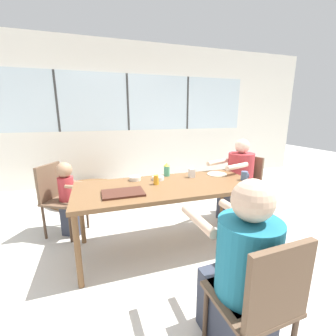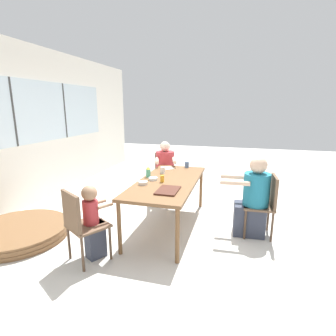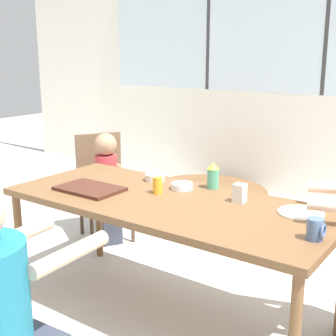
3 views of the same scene
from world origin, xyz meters
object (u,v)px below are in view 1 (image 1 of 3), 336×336
(coffee_mug, at_px, (245,176))
(sippy_cup, at_px, (167,169))
(chair_for_woman_green_shirt, at_px, (263,297))
(person_woman_green_shirt, at_px, (241,278))
(chair_for_man_blue_shirt, at_px, (245,181))
(juice_glass, at_px, (156,180))
(bowl_white_shallow, at_px, (135,178))
(folded_table_stack, at_px, (87,193))
(milk_carton_small, at_px, (192,173))
(person_toddler, at_px, (69,199))
(bowl_cereal, at_px, (158,178))
(chair_for_toddler, at_px, (57,193))
(person_man_blue_shirt, at_px, (238,184))

(coffee_mug, bearing_deg, sippy_cup, 150.59)
(chair_for_woman_green_shirt, distance_m, person_woman_green_shirt, 0.17)
(chair_for_man_blue_shirt, relative_size, coffee_mug, 8.64)
(juice_glass, distance_m, bowl_white_shallow, 0.28)
(chair_for_woman_green_shirt, height_order, folded_table_stack, chair_for_woman_green_shirt)
(milk_carton_small, bearing_deg, chair_for_man_blue_shirt, 14.16)
(person_toddler, relative_size, coffee_mug, 9.01)
(milk_carton_small, xyz_separation_m, folded_table_stack, (-1.23, 1.68, -0.69))
(person_woman_green_shirt, bearing_deg, chair_for_man_blue_shirt, 49.62)
(person_toddler, distance_m, coffee_mug, 2.05)
(chair_for_woman_green_shirt, bearing_deg, bowl_cereal, 91.30)
(chair_for_woman_green_shirt, bearing_deg, bowl_white_shallow, 99.76)
(chair_for_man_blue_shirt, distance_m, folded_table_stack, 2.64)
(chair_for_toddler, bearing_deg, milk_carton_small, 102.18)
(chair_for_man_blue_shirt, bearing_deg, chair_for_toddler, 65.62)
(folded_table_stack, bearing_deg, person_woman_green_shirt, -72.81)
(bowl_white_shallow, bearing_deg, chair_for_toddler, 154.15)
(person_woman_green_shirt, xyz_separation_m, coffee_mug, (0.80, 1.08, 0.27))
(juice_glass, distance_m, bowl_cereal, 0.17)
(milk_carton_small, bearing_deg, chair_for_toddler, 161.49)
(person_woman_green_shirt, bearing_deg, juice_glass, 95.05)
(folded_table_stack, bearing_deg, juice_glass, -67.00)
(bowl_cereal, bearing_deg, milk_carton_small, -3.74)
(juice_glass, bearing_deg, chair_for_woman_green_shirt, -82.59)
(chair_for_toddler, relative_size, sippy_cup, 5.37)
(juice_glass, distance_m, milk_carton_small, 0.48)
(chair_for_man_blue_shirt, bearing_deg, bowl_white_shallow, 77.32)
(person_toddler, relative_size, bowl_white_shallow, 7.01)
(person_toddler, bearing_deg, chair_for_woman_green_shirt, 59.99)
(coffee_mug, bearing_deg, milk_carton_small, 151.05)
(chair_for_woman_green_shirt, xyz_separation_m, sippy_cup, (0.02, 1.68, 0.28))
(person_woman_green_shirt, xyz_separation_m, person_toddler, (-1.09, 1.79, -0.05))
(chair_for_woman_green_shirt, xyz_separation_m, person_man_blue_shirt, (1.05, 1.72, -0.02))
(chair_for_woman_green_shirt, relative_size, bowl_white_shallow, 6.73)
(person_toddler, bearing_deg, folded_table_stack, -156.19)
(person_man_blue_shirt, height_order, folded_table_stack, person_man_blue_shirt)
(person_man_blue_shirt, bearing_deg, chair_for_woman_green_shirt, 130.38)
(person_man_blue_shirt, bearing_deg, chair_for_toddler, 63.88)
(chair_for_woman_green_shirt, distance_m, bowl_cereal, 1.58)
(chair_for_toddler, distance_m, bowl_cereal, 1.24)
(milk_carton_small, relative_size, folded_table_stack, 0.08)
(person_toddler, height_order, coffee_mug, person_toddler)
(chair_for_toddler, distance_m, bowl_white_shallow, 0.99)
(folded_table_stack, bearing_deg, bowl_white_shallow, -69.85)
(chair_for_toddler, bearing_deg, chair_for_man_blue_shirt, 114.38)
(person_woman_green_shirt, bearing_deg, chair_for_toddler, 120.23)
(bowl_white_shallow, bearing_deg, milk_carton_small, -7.63)
(bowl_white_shallow, relative_size, folded_table_stack, 0.10)
(bowl_white_shallow, distance_m, bowl_cereal, 0.26)
(chair_for_man_blue_shirt, bearing_deg, juice_glass, 86.57)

